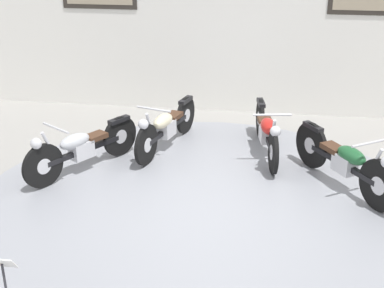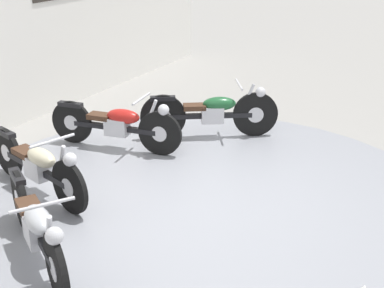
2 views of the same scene
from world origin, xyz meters
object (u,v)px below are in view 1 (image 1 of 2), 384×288
motorcycle_red (267,131)px  info_placard_front_left (3,269)px  motorcycle_green (345,161)px  motorcycle_cream (166,126)px  motorcycle_silver (81,147)px

motorcycle_red → info_placard_front_left: size_ratio=3.81×
motorcycle_green → info_placard_front_left: 4.37m
motorcycle_cream → motorcycle_red: (1.53, -0.00, 0.00)m
motorcycle_silver → motorcycle_red: 2.72m
motorcycle_silver → motorcycle_cream: motorcycle_silver is taller
motorcycle_red → motorcycle_cream: bearing=180.0°
motorcycle_green → motorcycle_red: bearing=137.2°
motorcycle_silver → motorcycle_green: size_ratio=0.98×
motorcycle_red → info_placard_front_left: (-2.35, -3.73, -0.01)m
motorcycle_cream → info_placard_front_left: motorcycle_cream is taller
motorcycle_silver → motorcycle_red: motorcycle_red is taller
motorcycle_green → motorcycle_silver: bearing=-180.0°
motorcycle_silver → info_placard_front_left: (0.21, -2.77, -0.01)m
motorcycle_red → info_placard_front_left: bearing=-122.2°
motorcycle_green → motorcycle_cream: bearing=159.6°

